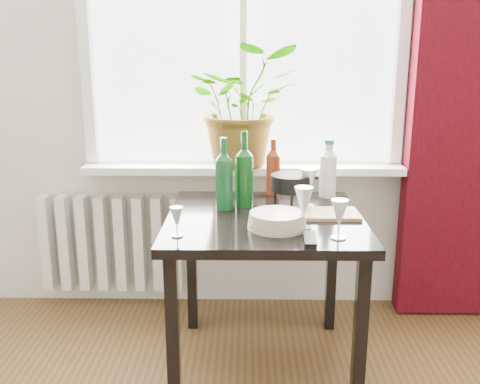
{
  "coord_description": "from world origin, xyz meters",
  "views": [
    {
      "loc": [
        0.02,
        -0.69,
        1.43
      ],
      "look_at": [
        -0.01,
        1.55,
        0.85
      ],
      "focal_mm": 40.0,
      "sensor_mm": 36.0,
      "label": 1
    }
  ],
  "objects_px": {
    "bottle_amber": "(273,166)",
    "cutting_board": "(326,214)",
    "wine_bottle_right": "(244,168)",
    "fondue_pot": "(291,190)",
    "potted_plant": "(244,106)",
    "plate_stack": "(277,221)",
    "wineglass_front_right": "(303,207)",
    "wineglass_front_left": "(177,222)",
    "cleaning_bottle": "(328,168)",
    "wine_bottle_left": "(224,173)",
    "wineglass_back_center": "(308,187)",
    "tv_remote": "(310,239)",
    "radiator": "(112,243)",
    "wineglass_back_left": "(245,187)",
    "table": "(264,236)",
    "wineglass_far_right": "(339,219)"
  },
  "relations": [
    {
      "from": "wine_bottle_left",
      "to": "fondue_pot",
      "type": "xyz_separation_m",
      "value": [
        0.31,
        0.06,
        -0.09
      ]
    },
    {
      "from": "wineglass_front_left",
      "to": "tv_remote",
      "type": "distance_m",
      "value": 0.51
    },
    {
      "from": "wineglass_front_right",
      "to": "fondue_pot",
      "type": "relative_size",
      "value": 0.82
    },
    {
      "from": "potted_plant",
      "to": "tv_remote",
      "type": "relative_size",
      "value": 4.11
    },
    {
      "from": "fondue_pot",
      "to": "potted_plant",
      "type": "bearing_deg",
      "value": 109.7
    },
    {
      "from": "wine_bottle_left",
      "to": "cutting_board",
      "type": "height_order",
      "value": "wine_bottle_left"
    },
    {
      "from": "table",
      "to": "bottle_amber",
      "type": "bearing_deg",
      "value": 81.96
    },
    {
      "from": "plate_stack",
      "to": "cutting_board",
      "type": "relative_size",
      "value": 0.84
    },
    {
      "from": "plate_stack",
      "to": "fondue_pot",
      "type": "xyz_separation_m",
      "value": [
        0.08,
        0.34,
        0.04
      ]
    },
    {
      "from": "radiator",
      "to": "tv_remote",
      "type": "xyz_separation_m",
      "value": [
        1.01,
        -0.96,
        0.37
      ]
    },
    {
      "from": "potted_plant",
      "to": "wineglass_front_right",
      "type": "height_order",
      "value": "potted_plant"
    },
    {
      "from": "wine_bottle_right",
      "to": "fondue_pot",
      "type": "height_order",
      "value": "wine_bottle_right"
    },
    {
      "from": "potted_plant",
      "to": "plate_stack",
      "type": "distance_m",
      "value": 0.86
    },
    {
      "from": "wineglass_front_left",
      "to": "plate_stack",
      "type": "xyz_separation_m",
      "value": [
        0.39,
        0.11,
        -0.03
      ]
    },
    {
      "from": "tv_remote",
      "to": "fondue_pot",
      "type": "bearing_deg",
      "value": 97.77
    },
    {
      "from": "wineglass_back_left",
      "to": "cutting_board",
      "type": "distance_m",
      "value": 0.41
    },
    {
      "from": "cleaning_bottle",
      "to": "fondue_pot",
      "type": "distance_m",
      "value": 0.26
    },
    {
      "from": "bottle_amber",
      "to": "cutting_board",
      "type": "relative_size",
      "value": 1.02
    },
    {
      "from": "table",
      "to": "wineglass_front_left",
      "type": "xyz_separation_m",
      "value": [
        -0.35,
        -0.28,
        0.15
      ]
    },
    {
      "from": "bottle_amber",
      "to": "wineglass_front_right",
      "type": "xyz_separation_m",
      "value": [
        0.1,
        -0.55,
        -0.06
      ]
    },
    {
      "from": "wine_bottle_left",
      "to": "bottle_amber",
      "type": "distance_m",
      "value": 0.36
    },
    {
      "from": "cleaning_bottle",
      "to": "wineglass_far_right",
      "type": "bearing_deg",
      "value": -94.28
    },
    {
      "from": "table",
      "to": "wineglass_front_right",
      "type": "bearing_deg",
      "value": -48.65
    },
    {
      "from": "potted_plant",
      "to": "tv_remote",
      "type": "xyz_separation_m",
      "value": [
        0.26,
        -0.91,
        -0.41
      ]
    },
    {
      "from": "wineglass_back_left",
      "to": "tv_remote",
      "type": "distance_m",
      "value": 0.58
    },
    {
      "from": "cleaning_bottle",
      "to": "wineglass_back_center",
      "type": "xyz_separation_m",
      "value": [
        -0.12,
        -0.18,
        -0.05
      ]
    },
    {
      "from": "wine_bottle_right",
      "to": "fondue_pot",
      "type": "distance_m",
      "value": 0.24
    },
    {
      "from": "wine_bottle_left",
      "to": "wineglass_back_left",
      "type": "distance_m",
      "value": 0.16
    },
    {
      "from": "cutting_board",
      "to": "wineglass_far_right",
      "type": "bearing_deg",
      "value": -89.12
    },
    {
      "from": "bottle_amber",
      "to": "wineglass_far_right",
      "type": "height_order",
      "value": "bottle_amber"
    },
    {
      "from": "cleaning_bottle",
      "to": "plate_stack",
      "type": "distance_m",
      "value": 0.58
    },
    {
      "from": "wine_bottle_right",
      "to": "cutting_board",
      "type": "distance_m",
      "value": 0.43
    },
    {
      "from": "cleaning_bottle",
      "to": "fondue_pot",
      "type": "bearing_deg",
      "value": -140.98
    },
    {
      "from": "table",
      "to": "plate_stack",
      "type": "distance_m",
      "value": 0.22
    },
    {
      "from": "radiator",
      "to": "tv_remote",
      "type": "height_order",
      "value": "tv_remote"
    },
    {
      "from": "wineglass_back_left",
      "to": "wineglass_far_right",
      "type": "bearing_deg",
      "value": -53.66
    },
    {
      "from": "potted_plant",
      "to": "wine_bottle_right",
      "type": "distance_m",
      "value": 0.49
    },
    {
      "from": "potted_plant",
      "to": "table",
      "type": "bearing_deg",
      "value": -80.56
    },
    {
      "from": "wineglass_far_right",
      "to": "cutting_board",
      "type": "relative_size",
      "value": 0.55
    },
    {
      "from": "wine_bottle_left",
      "to": "wineglass_back_center",
      "type": "relative_size",
      "value": 1.82
    },
    {
      "from": "wineglass_front_right",
      "to": "wineglass_back_center",
      "type": "xyz_separation_m",
      "value": [
        0.06,
        0.33,
        0.0
      ]
    },
    {
      "from": "wineglass_back_left",
      "to": "fondue_pot",
      "type": "xyz_separation_m",
      "value": [
        0.21,
        -0.02,
        -0.01
      ]
    },
    {
      "from": "tv_remote",
      "to": "wine_bottle_left",
      "type": "bearing_deg",
      "value": 131.93
    },
    {
      "from": "radiator",
      "to": "wine_bottle_left",
      "type": "bearing_deg",
      "value": -37.9
    },
    {
      "from": "wineglass_front_right",
      "to": "wineglass_far_right",
      "type": "bearing_deg",
      "value": -44.29
    },
    {
      "from": "tv_remote",
      "to": "wineglass_back_center",
      "type": "bearing_deg",
      "value": 88.46
    },
    {
      "from": "wineglass_front_left",
      "to": "fondue_pot",
      "type": "distance_m",
      "value": 0.66
    },
    {
      "from": "radiator",
      "to": "wineglass_back_left",
      "type": "xyz_separation_m",
      "value": [
        0.76,
        -0.43,
        0.44
      ]
    },
    {
      "from": "bottle_amber",
      "to": "cutting_board",
      "type": "xyz_separation_m",
      "value": [
        0.22,
        -0.37,
        -0.14
      ]
    },
    {
      "from": "bottle_amber",
      "to": "wineglass_back_left",
      "type": "distance_m",
      "value": 0.24
    }
  ]
}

